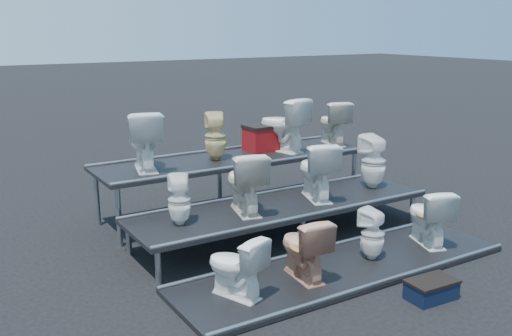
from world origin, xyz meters
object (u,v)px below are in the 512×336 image
toilet_10 (282,125)px  toilet_5 (245,182)px  toilet_6 (317,170)px  toilet_3 (428,216)px  toilet_7 (373,161)px  toilet_9 (215,136)px  toilet_1 (304,247)px  toilet_11 (333,123)px  toilet_4 (179,200)px  toilet_8 (144,140)px  step_stool (431,291)px  toilet_2 (373,234)px  red_crate (262,139)px  toilet_0 (236,266)px

toilet_10 → toilet_5: bearing=27.9°
toilet_6 → toilet_10: bearing=-84.6°
toilet_3 → toilet_7: toilet_7 is taller
toilet_6 → toilet_5: bearing=18.7°
toilet_9 → toilet_10: (1.19, 0.00, 0.07)m
toilet_1 → toilet_9: 2.73m
toilet_1 → toilet_9: toilet_9 is taller
toilet_1 → toilet_9: bearing=-90.3°
toilet_10 → toilet_11: size_ratio=1.15×
toilet_4 → toilet_5: 0.92m
toilet_5 → toilet_8: bearing=-42.9°
toilet_9 → step_stool: toilet_9 is taller
toilet_3 → toilet_7: bearing=-80.9°
toilet_9 → step_stool: (0.63, -3.63, -1.12)m
toilet_5 → toilet_11: 2.83m
toilet_11 → toilet_2: bearing=77.4°
toilet_1 → toilet_10: size_ratio=0.84×
toilet_3 → red_crate: (-0.76, 2.80, 0.61)m
toilet_9 → red_crate: (0.93, 0.20, -0.17)m
toilet_10 → step_stool: bearing=67.4°
toilet_6 → toilet_2: bearing=102.6°
toilet_8 → red_crate: size_ratio=1.63×
toilet_5 → toilet_9: bearing=-87.1°
toilet_8 → step_stool: size_ratio=1.61×
toilet_0 → toilet_3: 2.84m
red_crate → step_stool: red_crate is taller
toilet_11 → toilet_0: bearing=54.7°
toilet_1 → toilet_7: 2.61m
toilet_0 → toilet_9: (1.15, 2.60, 0.82)m
toilet_8 → step_stool: 4.19m
toilet_2 → toilet_7: 1.83m
toilet_5 → toilet_2: bearing=142.1°
toilet_5 → toilet_4: bearing=14.3°
toilet_1 → toilet_8: bearing=-66.6°
toilet_8 → red_crate: toilet_8 is taller
toilet_11 → toilet_10: bearing=17.0°
toilet_4 → toilet_11: size_ratio=0.84×
toilet_5 → step_stool: bearing=125.3°
toilet_4 → toilet_9: size_ratio=0.87×
toilet_2 → toilet_5: 1.72m
toilet_4 → toilet_6: (2.06, 0.00, 0.10)m
toilet_2 → red_crate: size_ratio=1.24×
toilet_7 → red_crate: toilet_7 is taller
toilet_1 → step_stool: toilet_1 is taller
toilet_6 → toilet_0: bearing=51.4°
toilet_8 → toilet_5: bearing=137.0°
toilet_9 → toilet_6: bearing=146.1°
toilet_9 → red_crate: 0.97m
toilet_1 → toilet_7: (2.22, 1.30, 0.44)m
toilet_3 → toilet_10: toilet_10 is taller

